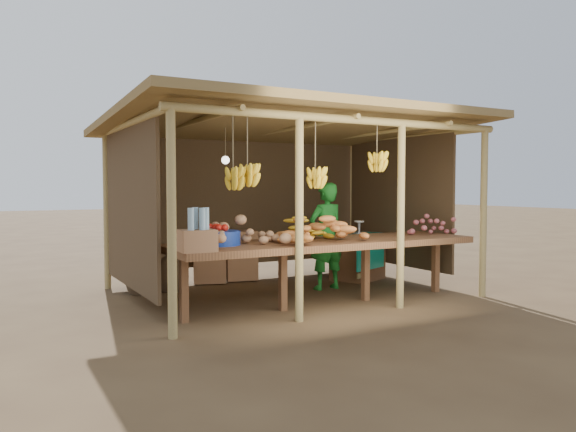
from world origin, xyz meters
TOP-DOWN VIEW (x-y plane):
  - ground at (0.00, 0.00)m, footprint 60.00×60.00m
  - stall_structure at (-0.08, -0.02)m, footprint 4.70×3.50m
  - counter at (0.00, -0.95)m, footprint 3.90×1.05m
  - potato_heap at (-1.13, -1.00)m, footprint 1.27×0.94m
  - sweet_potato_heap at (-0.14, -1.18)m, footprint 1.29×0.99m
  - onion_heap at (1.75, -0.93)m, footprint 0.85×0.61m
  - banana_pile at (-0.19, -0.66)m, footprint 0.73×0.57m
  - tomato_basin at (-1.35, -0.85)m, footprint 0.46×0.46m
  - bottle_box at (-1.79, -1.33)m, footprint 0.37×0.30m
  - vendor at (0.59, -0.05)m, footprint 0.57×0.39m
  - tarp_crate at (1.48, 0.42)m, footprint 0.98×0.92m
  - carton_stack at (-0.33, 1.20)m, footprint 1.08×0.49m
  - burlap_sacks at (-1.58, 0.87)m, footprint 0.85×0.44m

SIDE VIEW (x-z plane):
  - ground at x=0.00m, z-range 0.00..0.00m
  - burlap_sacks at x=-1.58m, z-range -0.04..0.56m
  - carton_stack at x=-0.33m, z-range -0.04..0.71m
  - tarp_crate at x=1.48m, z-range -0.08..0.85m
  - counter at x=0.00m, z-range 0.34..1.14m
  - vendor at x=0.59m, z-range 0.00..1.51m
  - tomato_basin at x=-1.35m, z-range 0.78..1.02m
  - bottle_box at x=-1.79m, z-range 0.75..1.19m
  - banana_pile at x=-0.19m, z-range 0.80..1.15m
  - onion_heap at x=1.75m, z-range 0.80..1.15m
  - sweet_potato_heap at x=-0.14m, z-range 0.80..1.16m
  - potato_heap at x=-1.13m, z-range 0.80..1.17m
  - stall_structure at x=-0.08m, z-range 0.70..3.13m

